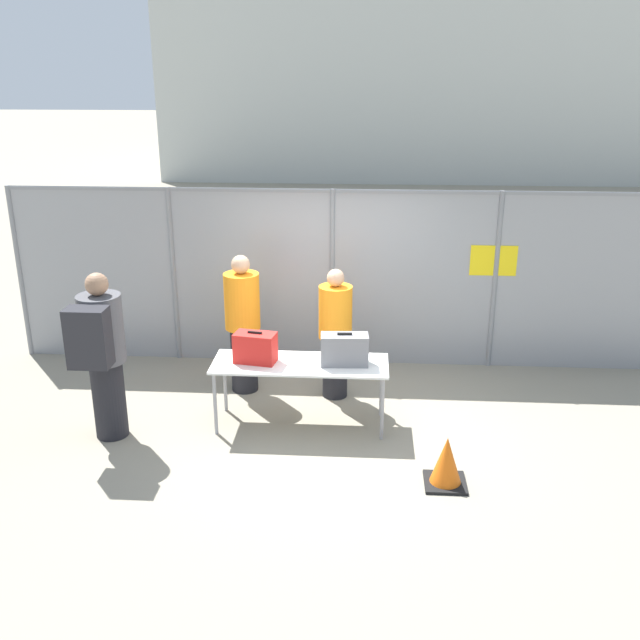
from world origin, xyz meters
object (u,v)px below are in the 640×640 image
Objects in this scene: security_worker_far at (243,322)px; utility_trailer at (385,289)px; traveler_hooded at (102,351)px; traffic_cone at (446,463)px; security_worker_near at (335,332)px; inspection_table at (300,368)px; suitcase_red at (255,348)px; suitcase_grey at (344,350)px.

utility_trailer is (1.81, 3.11, -0.50)m from security_worker_far.
traveler_hooded is 5.44m from utility_trailer.
traffic_cone is at bearing 137.92° from security_worker_far.
traveler_hooded reaches higher than security_worker_near.
traveler_hooded reaches higher than security_worker_far.
inspection_table is 0.54m from suitcase_red.
security_worker_near reaches higher than utility_trailer.
suitcase_red is 4.30m from utility_trailer.
security_worker_far is 3.44× the size of traffic_cone.
security_worker_near is at bearing 25.37° from traveler_hooded.
suitcase_grey is at bearing -0.20° from suitcase_red.
security_worker_far reaches higher than inspection_table.
traveler_hooded is (-2.54, -0.45, 0.09)m from suitcase_grey.
inspection_table is 1.20× the size of security_worker_near.
security_worker_near is at bearing 42.72° from suitcase_red.
suitcase_grey is (0.49, -0.00, 0.23)m from inspection_table.
inspection_table is 1.05× the size of traveler_hooded.
suitcase_grey reaches higher than utility_trailer.
security_worker_far is at bearing 108.16° from suitcase_red.
security_worker_near is (0.85, 0.78, -0.09)m from suitcase_red.
suitcase_grey is 0.33× the size of security_worker_near.
suitcase_red is 0.93m from security_worker_far.
security_worker_near is at bearing 65.75° from inspection_table.
suitcase_red is at bearing -110.87° from utility_trailer.
security_worker_far is at bearing 131.69° from inspection_table.
security_worker_near reaches higher than suitcase_grey.
inspection_table is at bearing -104.42° from utility_trailer.
inspection_table is 3.67× the size of suitcase_grey.
traveler_hooded is at bearing -167.64° from inspection_table.
utility_trailer is at bearing 75.58° from inspection_table.
inspection_table is 0.54m from suitcase_grey.
security_worker_far is (-0.29, 0.88, -0.03)m from suitcase_red.
inspection_table is 4.13m from utility_trailer.
suitcase_grey is 2.58m from traveler_hooded.
security_worker_far reaches higher than security_worker_near.
suitcase_red is 1.62m from traveler_hooded.
inspection_table reaches higher than traffic_cone.
traveler_hooded is (-2.05, -0.45, 0.32)m from inspection_table.
suitcase_grey is at bearing 8.21° from traveler_hooded.
inspection_table is 0.51× the size of utility_trailer.
utility_trailer is at bearing -121.10° from security_worker_far.
utility_trailer is at bearing 53.52° from traveler_hooded.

